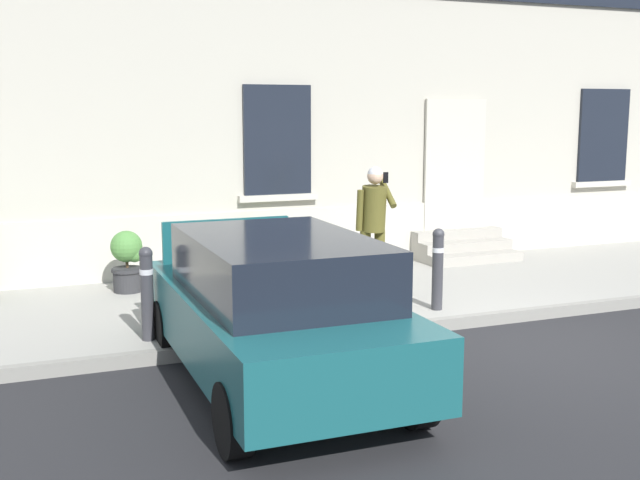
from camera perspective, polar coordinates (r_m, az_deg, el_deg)
The scene contains 11 objects.
ground_plane at distance 9.25m, azimuth 13.98°, elevation -7.58°, with size 80.00×80.00×0.00m, color #232326.
sidewalk at distance 11.54m, azimuth 5.84°, elevation -3.61°, with size 24.00×3.60×0.15m, color #99968E.
curb_edge at distance 9.98m, azimuth 10.83°, elevation -5.78°, with size 24.00×0.12×0.15m, color gray.
building_facade at distance 13.54m, azimuth 1.08°, elevation 13.90°, with size 24.00×1.52×7.50m.
entrance_stoop at distance 13.65m, azimuth 10.27°, elevation -0.57°, with size 1.66×0.96×0.48m.
hatchback_car_teal at distance 7.57m, azimuth -3.29°, elevation -4.90°, with size 1.82×4.08×1.50m.
bollard_near_person at distance 10.05m, azimuth 8.52°, elevation -1.87°, with size 0.15×0.15×1.04m.
bollard_far_left at distance 8.82m, azimuth -12.42°, elevation -3.57°, with size 0.15×0.15×1.04m.
person_on_phone at distance 10.88m, azimuth 3.89°, elevation 1.41°, with size 0.51×0.47×1.75m.
planter_charcoal at distance 11.27m, azimuth -13.77°, elevation -1.38°, with size 0.44×0.44×0.86m.
planter_cream at distance 12.04m, azimuth -4.65°, elevation -0.47°, with size 0.44×0.44×0.86m.
Camera 1 is at (-5.26, -7.14, 2.65)m, focal length 44.18 mm.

